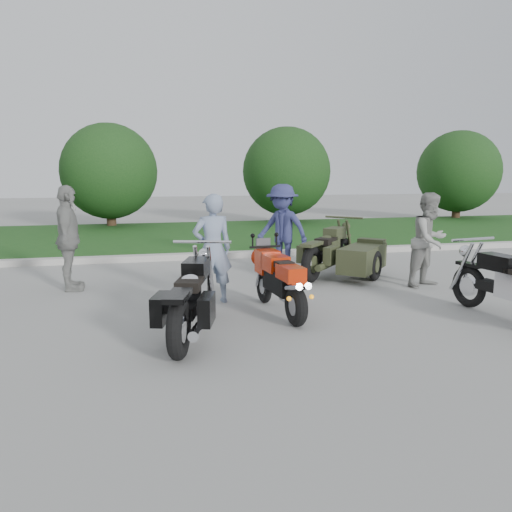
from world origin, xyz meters
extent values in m
plane|color=#9B9B96|center=(0.00, 0.00, 0.00)|extent=(80.00, 80.00, 0.00)
cube|color=#B6B2AB|center=(0.00, 6.00, 0.07)|extent=(60.00, 0.30, 0.15)
cube|color=#2B591E|center=(0.00, 10.15, 0.07)|extent=(60.00, 8.00, 0.14)
cylinder|color=#3F2B1C|center=(-3.00, 13.50, 0.60)|extent=(0.36, 0.36, 1.20)
sphere|color=#133513|center=(-3.00, 13.50, 2.20)|extent=(3.60, 3.60, 3.60)
cylinder|color=#3F2B1C|center=(4.00, 13.50, 0.60)|extent=(0.36, 0.36, 1.20)
sphere|color=#133513|center=(4.00, 13.50, 2.20)|extent=(3.60, 3.60, 3.60)
cylinder|color=#3F2B1C|center=(12.00, 13.50, 0.60)|extent=(0.36, 0.36, 1.20)
sphere|color=#133513|center=(12.00, 13.50, 2.20)|extent=(3.60, 3.60, 3.60)
torus|color=black|center=(0.18, 0.10, 0.29)|extent=(0.23, 0.60, 0.58)
torus|color=black|center=(0.05, 1.46, 0.28)|extent=(0.17, 0.57, 0.56)
cube|color=black|center=(0.12, 0.73, 0.52)|extent=(0.34, 0.86, 0.33)
cube|color=red|center=(0.10, 0.95, 0.77)|extent=(0.37, 0.54, 0.24)
cube|color=red|center=(0.16, 0.31, 0.73)|extent=(0.33, 0.54, 0.21)
cube|color=black|center=(0.13, 0.61, 0.81)|extent=(0.27, 0.35, 0.09)
cube|color=red|center=(0.07, 1.29, 0.73)|extent=(0.35, 0.40, 0.37)
cylinder|color=silver|center=(0.12, 0.05, 0.58)|extent=(0.14, 0.44, 0.20)
cylinder|color=silver|center=(0.25, 0.06, 0.58)|extent=(0.14, 0.44, 0.20)
torus|color=black|center=(-1.53, -0.80, 0.37)|extent=(0.38, 0.76, 0.74)
torus|color=black|center=(-1.03, 0.92, 0.35)|extent=(0.32, 0.70, 0.69)
cube|color=black|center=(-1.28, 0.06, 0.46)|extent=(0.59, 1.32, 0.15)
cube|color=silver|center=(-1.28, 0.06, 0.54)|extent=(0.45, 0.56, 0.38)
cube|color=black|center=(-1.19, 0.37, 0.85)|extent=(0.46, 0.66, 0.24)
cube|color=black|center=(-1.32, -0.09, 0.74)|extent=(0.44, 0.61, 0.13)
cube|color=black|center=(-1.53, -0.80, 0.76)|extent=(0.40, 0.64, 0.07)
cylinder|color=silver|center=(-1.20, -0.36, 0.30)|extent=(0.44, 1.18, 0.11)
torus|color=black|center=(3.20, 0.46, 0.34)|extent=(0.23, 0.69, 0.68)
cube|color=black|center=(3.29, -0.09, 0.83)|extent=(0.38, 0.62, 0.23)
torus|color=black|center=(1.34, 2.76, 0.37)|extent=(0.64, 0.68, 0.75)
torus|color=black|center=(2.57, 4.09, 0.35)|extent=(0.57, 0.61, 0.70)
cube|color=black|center=(1.96, 3.42, 0.46)|extent=(1.07, 1.13, 0.15)
cube|color=#333A21|center=(1.96, 3.42, 0.55)|extent=(0.58, 0.59, 0.38)
cube|color=#333A21|center=(2.18, 3.66, 0.86)|extent=(0.64, 0.65, 0.24)
cube|color=black|center=(1.84, 3.30, 0.75)|extent=(0.60, 0.61, 0.13)
cube|color=#333A21|center=(1.34, 2.76, 0.77)|extent=(0.59, 0.61, 0.07)
cylinder|color=#333A21|center=(1.84, 3.01, 0.31)|extent=(0.90, 0.96, 0.11)
cube|color=#333A21|center=(2.45, 2.82, 0.44)|extent=(1.41, 1.46, 0.49)
torus|color=black|center=(2.65, 2.63, 0.31)|extent=(0.51, 0.54, 0.62)
imported|color=#7C8CA8|center=(-0.77, 1.68, 0.91)|extent=(0.71, 0.51, 1.82)
imported|color=gray|center=(3.42, 1.97, 0.89)|extent=(1.06, 0.96, 1.79)
imported|color=navy|center=(1.06, 3.90, 0.96)|extent=(1.38, 1.37, 1.91)
imported|color=gray|center=(-3.21, 3.15, 0.97)|extent=(0.52, 1.15, 1.93)
camera|label=1|loc=(-1.91, -6.40, 2.15)|focal=35.00mm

